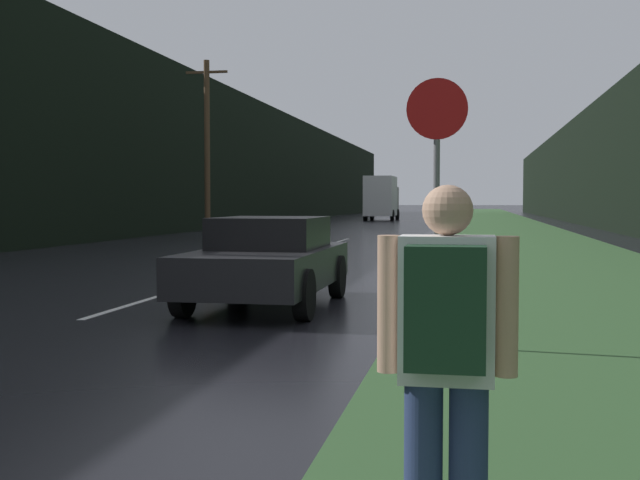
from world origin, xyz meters
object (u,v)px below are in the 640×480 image
at_px(hitchhiker_with_backpack, 446,357).
at_px(car_passing_near, 268,260).
at_px(stop_sign, 437,184).
at_px(delivery_truck, 382,198).

distance_m(hitchhiker_with_backpack, car_passing_near, 9.18).
xyz_separation_m(hitchhiker_with_backpack, car_passing_near, (-3.02, 8.66, -0.27)).
distance_m(stop_sign, car_passing_near, 4.29).
distance_m(stop_sign, delivery_truck, 57.63).
bearing_deg(delivery_truck, stop_sign, -82.96).
bearing_deg(stop_sign, car_passing_near, 131.26).
relative_size(car_passing_near, delivery_truck, 0.63).
height_order(stop_sign, delivery_truck, delivery_truck).
height_order(stop_sign, hitchhiker_with_backpack, stop_sign).
height_order(hitchhiker_with_backpack, car_passing_near, hitchhiker_with_backpack).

